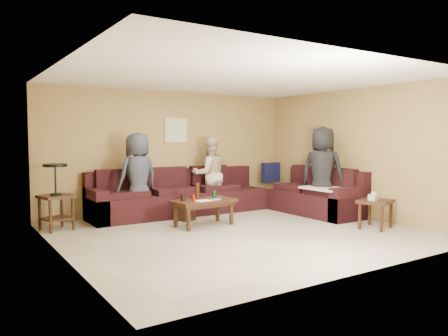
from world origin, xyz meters
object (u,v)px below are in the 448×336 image
object	(u,v)px
sectional_sofa	(230,198)
end_table_left	(56,195)
side_table_right	(375,204)
person_left	(138,177)
coffee_table	(204,204)
person_right	(323,172)
person_middle	(210,174)
waste_bin	(186,211)

from	to	relation	value
sectional_sofa	end_table_left	xyz separation A→B (m)	(-3.27, 0.33, 0.26)
side_table_right	person_left	size ratio (longest dim) A/B	0.44
sectional_sofa	person_left	size ratio (longest dim) A/B	2.83
coffee_table	person_right	distance (m)	2.50
side_table_right	sectional_sofa	bearing A→B (deg)	118.05
person_middle	coffee_table	bearing A→B (deg)	63.68
sectional_sofa	person_right	distance (m)	1.91
side_table_right	person_right	bearing A→B (deg)	87.14
waste_bin	person_left	size ratio (longest dim) A/B	0.20
sectional_sofa	person_right	bearing A→B (deg)	-40.42
sectional_sofa	coffee_table	bearing A→B (deg)	-145.01
waste_bin	person_right	world-z (taller)	person_right
waste_bin	person_middle	world-z (taller)	person_middle
person_middle	person_right	bearing A→B (deg)	141.40
side_table_right	waste_bin	size ratio (longest dim) A/B	2.15
sectional_sofa	side_table_right	bearing A→B (deg)	-61.95
sectional_sofa	side_table_right	distance (m)	2.82
end_table_left	person_right	distance (m)	4.91
person_middle	person_right	distance (m)	2.30
coffee_table	end_table_left	size ratio (longest dim) A/B	1.04
waste_bin	person_left	bearing A→B (deg)	149.74
person_right	waste_bin	bearing A→B (deg)	41.87
side_table_right	person_left	world-z (taller)	person_left
waste_bin	end_table_left	bearing A→B (deg)	169.26
coffee_table	end_table_left	xyz separation A→B (m)	(-2.25, 1.05, 0.19)
person_left	person_right	bearing A→B (deg)	143.37
sectional_sofa	waste_bin	size ratio (longest dim) A/B	13.86
side_table_right	waste_bin	bearing A→B (deg)	134.67
side_table_right	coffee_table	bearing A→B (deg)	142.83
coffee_table	side_table_right	size ratio (longest dim) A/B	1.61
coffee_table	person_middle	size ratio (longest dim) A/B	0.74
person_right	side_table_right	bearing A→B (deg)	153.23
coffee_table	side_table_right	xyz separation A→B (m)	(2.35, -1.78, 0.03)
side_table_right	person_middle	bearing A→B (deg)	116.60
end_table_left	person_middle	world-z (taller)	person_middle
person_left	waste_bin	bearing A→B (deg)	138.83
person_right	person_middle	bearing A→B (deg)	18.91
coffee_table	waste_bin	distance (m)	0.67
end_table_left	person_left	distance (m)	1.48
end_table_left	waste_bin	distance (m)	2.30
waste_bin	person_left	xyz separation A→B (m)	(-0.76, 0.44, 0.66)
end_table_left	person_middle	xyz separation A→B (m)	(3.10, 0.17, 0.20)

